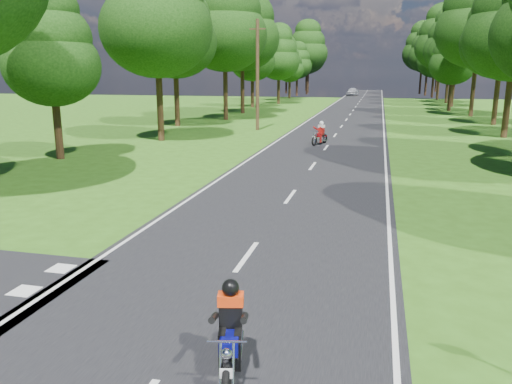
# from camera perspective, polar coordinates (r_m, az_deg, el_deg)

# --- Properties ---
(ground) EXTENTS (160.00, 160.00, 0.00)m
(ground) POSITION_cam_1_polar(r_m,az_deg,el_deg) (10.09, -4.03, -11.39)
(ground) COLOR #2F5914
(ground) RESTS_ON ground
(main_road) EXTENTS (7.00, 140.00, 0.02)m
(main_road) POSITION_cam_1_polar(r_m,az_deg,el_deg) (58.92, 11.05, 9.15)
(main_road) COLOR black
(main_road) RESTS_ON ground
(road_markings) EXTENTS (7.40, 140.00, 0.01)m
(road_markings) POSITION_cam_1_polar(r_m,az_deg,el_deg) (57.06, 10.81, 9.04)
(road_markings) COLOR silver
(road_markings) RESTS_ON main_road
(treeline) EXTENTS (40.00, 115.35, 14.78)m
(treeline) POSITION_cam_1_polar(r_m,az_deg,el_deg) (68.90, 13.05, 16.52)
(treeline) COLOR black
(treeline) RESTS_ON ground
(telegraph_pole) EXTENTS (1.20, 0.26, 8.00)m
(telegraph_pole) POSITION_cam_1_polar(r_m,az_deg,el_deg) (37.75, 0.17, 13.25)
(telegraph_pole) COLOR #382616
(telegraph_pole) RESTS_ON ground
(rider_near_blue) EXTENTS (0.90, 1.74, 1.38)m
(rider_near_blue) POSITION_cam_1_polar(r_m,az_deg,el_deg) (7.28, -2.99, -15.51)
(rider_near_blue) COLOR #0B0D80
(rider_near_blue) RESTS_ON main_road
(rider_far_red) EXTENTS (1.10, 1.77, 1.40)m
(rider_far_red) POSITION_cam_1_polar(r_m,az_deg,el_deg) (30.28, 7.30, 6.72)
(rider_far_red) COLOR #9E0C14
(rider_far_red) RESTS_ON main_road
(distant_car) EXTENTS (2.40, 4.65, 1.51)m
(distant_car) POSITION_cam_1_polar(r_m,az_deg,el_deg) (96.22, 10.98, 11.20)
(distant_car) COLOR silver
(distant_car) RESTS_ON main_road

